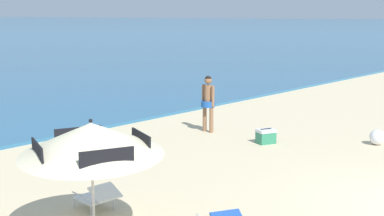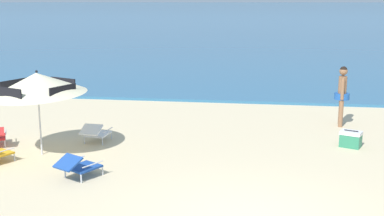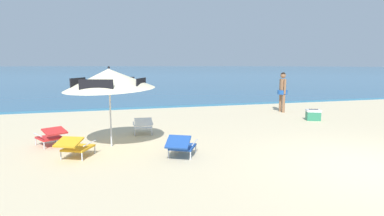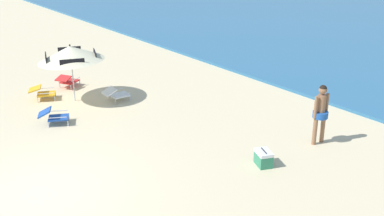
% 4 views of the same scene
% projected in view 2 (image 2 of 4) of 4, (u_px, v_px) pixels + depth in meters
% --- Properties ---
extents(ocean_water, '(800.00, 800.00, 0.10)m').
position_uv_depth(ocean_water, '(265.00, 4.00, 403.67)').
color(ocean_water, '#2D668E').
rests_on(ocean_water, ground).
extents(beach_umbrella_striped_main, '(3.13, 3.12, 2.00)m').
position_uv_depth(beach_umbrella_striped_main, '(37.00, 84.00, 11.19)').
color(beach_umbrella_striped_main, silver).
rests_on(beach_umbrella_striped_main, ground).
extents(lounge_chair_facing_sea, '(0.63, 0.93, 0.51)m').
position_uv_depth(lounge_chair_facing_sea, '(96.00, 132.00, 12.42)').
color(lounge_chair_facing_sea, white).
rests_on(lounge_chair_facing_sea, ground).
extents(lounge_chair_spare_folded, '(0.89, 1.02, 0.52)m').
position_uv_depth(lounge_chair_spare_folded, '(78.00, 166.00, 9.94)').
color(lounge_chair_spare_folded, '#1E4799').
rests_on(lounge_chair_spare_folded, ground).
extents(person_standing_near_shore, '(0.42, 0.51, 1.72)m').
position_uv_depth(person_standing_near_shore, '(342.00, 92.00, 13.99)').
color(person_standing_near_shore, '#8C6042').
rests_on(person_standing_near_shore, ground).
extents(cooler_box, '(0.59, 0.52, 0.43)m').
position_uv_depth(cooler_box, '(351.00, 139.00, 12.10)').
color(cooler_box, '#2D7F5B').
rests_on(cooler_box, ground).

